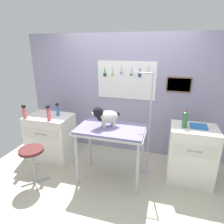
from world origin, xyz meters
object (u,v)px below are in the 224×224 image
(grooming_table, at_px, (111,133))
(dog, at_px, (105,116))
(spray_bottle_tall, at_px, (58,110))
(cabinet_right, at_px, (191,154))
(counter_left, at_px, (51,137))
(stool, at_px, (32,155))
(soda_bottle, at_px, (185,119))
(grooming_arm, at_px, (149,129))

(grooming_table, height_order, dog, dog)
(dog, height_order, spray_bottle_tall, dog)
(grooming_table, distance_m, cabinet_right, 1.31)
(cabinet_right, bearing_deg, counter_left, -179.08)
(stool, height_order, spray_bottle_tall, spray_bottle_tall)
(grooming_table, relative_size, cabinet_right, 1.15)
(cabinet_right, bearing_deg, stool, -161.69)
(dog, xyz_separation_m, counter_left, (-1.17, 0.26, -0.64))
(grooming_table, bearing_deg, counter_left, 167.38)
(dog, xyz_separation_m, soda_bottle, (1.16, 0.26, -0.03))
(spray_bottle_tall, relative_size, soda_bottle, 0.86)
(grooming_table, relative_size, spray_bottle_tall, 4.43)
(stool, bearing_deg, grooming_table, 21.89)
(dog, bearing_deg, soda_bottle, 12.76)
(counter_left, bearing_deg, stool, -78.66)
(soda_bottle, bearing_deg, grooming_table, -164.85)
(dog, relative_size, stool, 0.70)
(grooming_arm, xyz_separation_m, counter_left, (-1.80, -0.06, -0.36))
(grooming_table, distance_m, grooming_arm, 0.64)
(dog, xyz_separation_m, spray_bottle_tall, (-1.01, 0.31, -0.10))
(spray_bottle_tall, bearing_deg, grooming_arm, 0.49)
(spray_bottle_tall, bearing_deg, soda_bottle, -1.18)
(grooming_table, xyz_separation_m, cabinet_right, (1.22, 0.32, -0.35))
(counter_left, distance_m, stool, 0.75)
(grooming_table, relative_size, dog, 2.50)
(grooming_arm, height_order, counter_left, grooming_arm)
(cabinet_right, height_order, soda_bottle, soda_bottle)
(grooming_arm, distance_m, cabinet_right, 0.76)
(grooming_arm, bearing_deg, soda_bottle, -6.40)
(grooming_table, height_order, cabinet_right, cabinet_right)
(grooming_table, distance_m, stool, 1.24)
(grooming_arm, height_order, stool, grooming_arm)
(cabinet_right, relative_size, soda_bottle, 3.32)
(dog, distance_m, spray_bottle_tall, 1.06)
(counter_left, bearing_deg, grooming_table, -12.62)
(spray_bottle_tall, bearing_deg, grooming_table, -16.74)
(counter_left, height_order, spray_bottle_tall, spray_bottle_tall)
(grooming_table, distance_m, soda_bottle, 1.12)
(dog, bearing_deg, cabinet_right, 12.79)
(grooming_arm, distance_m, counter_left, 1.84)
(cabinet_right, bearing_deg, spray_bottle_tall, 179.80)
(grooming_arm, distance_m, dog, 0.76)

